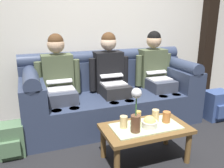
# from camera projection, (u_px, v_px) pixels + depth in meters

# --- Properties ---
(back_wall_patterned) EXTENTS (6.00, 0.12, 2.90)m
(back_wall_patterned) POSITION_uv_depth(u_px,v_px,m) (98.00, 14.00, 3.41)
(back_wall_patterned) COLOR silver
(back_wall_patterned) RESTS_ON ground_plane
(timber_pillar) EXTENTS (0.20, 0.20, 2.90)m
(timber_pillar) POSITION_uv_depth(u_px,v_px,m) (209.00, 14.00, 3.93)
(timber_pillar) COLOR black
(timber_pillar) RESTS_ON ground_plane
(couch) EXTENTS (2.31, 0.88, 0.96)m
(couch) POSITION_uv_depth(u_px,v_px,m) (111.00, 96.00, 3.23)
(couch) COLOR #2D3851
(couch) RESTS_ON ground_plane
(person_left) EXTENTS (0.56, 0.67, 1.22)m
(person_left) POSITION_uv_depth(u_px,v_px,m) (59.00, 80.00, 2.92)
(person_left) COLOR #383D4C
(person_left) RESTS_ON ground_plane
(person_middle) EXTENTS (0.56, 0.67, 1.22)m
(person_middle) POSITION_uv_depth(u_px,v_px,m) (111.00, 75.00, 3.15)
(person_middle) COLOR #232326
(person_middle) RESTS_ON ground_plane
(person_right) EXTENTS (0.56, 0.67, 1.22)m
(person_right) POSITION_uv_depth(u_px,v_px,m) (156.00, 71.00, 3.38)
(person_right) COLOR #383D4C
(person_right) RESTS_ON ground_plane
(coffee_table) EXTENTS (0.86, 0.49, 0.38)m
(coffee_table) POSITION_uv_depth(u_px,v_px,m) (145.00, 131.00, 2.35)
(coffee_table) COLOR brown
(coffee_table) RESTS_ON ground_plane
(flower_vase) EXTENTS (0.09, 0.09, 0.43)m
(flower_vase) POSITION_uv_depth(u_px,v_px,m) (136.00, 112.00, 2.16)
(flower_vase) COLOR brown
(flower_vase) RESTS_ON coffee_table
(snack_bowl) EXTENTS (0.15, 0.15, 0.12)m
(snack_bowl) POSITION_uv_depth(u_px,v_px,m) (149.00, 123.00, 2.29)
(snack_bowl) COLOR silver
(snack_bowl) RESTS_ON coffee_table
(cup_near_left) EXTENTS (0.08, 0.08, 0.11)m
(cup_near_left) POSITION_uv_depth(u_px,v_px,m) (166.00, 117.00, 2.39)
(cup_near_left) COLOR #B26633
(cup_near_left) RESTS_ON coffee_table
(cup_near_right) EXTENTS (0.06, 0.06, 0.12)m
(cup_near_right) POSITION_uv_depth(u_px,v_px,m) (138.00, 117.00, 2.38)
(cup_near_right) COLOR gold
(cup_near_right) RESTS_ON coffee_table
(cup_far_center) EXTENTS (0.07, 0.07, 0.13)m
(cup_far_center) POSITION_uv_depth(u_px,v_px,m) (155.00, 116.00, 2.41)
(cup_far_center) COLOR #DBB77A
(cup_far_center) RESTS_ON coffee_table
(cup_far_left) EXTENTS (0.07, 0.07, 0.12)m
(cup_far_left) POSITION_uv_depth(u_px,v_px,m) (124.00, 122.00, 2.28)
(cup_far_left) COLOR #DBB77A
(cup_far_left) RESTS_ON coffee_table
(backpack_left) EXTENTS (0.28, 0.26, 0.36)m
(backpack_left) POSITION_uv_depth(u_px,v_px,m) (10.00, 141.00, 2.46)
(backpack_left) COLOR #4C6B4C
(backpack_left) RESTS_ON ground_plane
(backpack_right) EXTENTS (0.33, 0.29, 0.41)m
(backpack_right) POSITION_uv_depth(u_px,v_px,m) (217.00, 105.00, 3.35)
(backpack_right) COLOR #33477A
(backpack_right) RESTS_ON ground_plane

